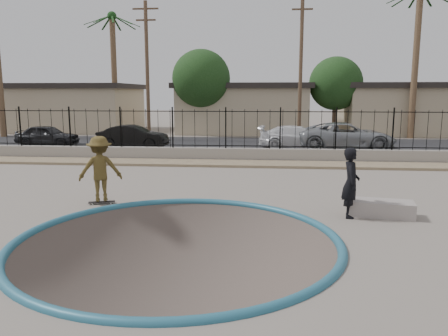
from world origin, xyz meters
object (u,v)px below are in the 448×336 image
Objects in this scene: skateboard at (102,202)px; car_c at (298,137)px; concrete_ledge at (381,208)px; car_d at (346,136)px; skater at (100,172)px; car_a at (47,135)px; car_b at (133,137)px; videographer at (351,183)px.

skateboard is 14.59m from car_c.
car_d is at bearing 83.81° from concrete_ledge.
car_c reaches higher than skateboard.
car_d is (9.10, 13.06, -0.14)m from skater.
car_a reaches higher than skateboard.
skater reaches higher than car_b.
car_b reaches higher than car_c.
concrete_ledge is (7.62, -0.53, 0.15)m from skateboard.
videographer is 0.33× the size of car_d.
videographer is 1.09m from concrete_ledge.
car_a is (-15.93, 13.59, 0.46)m from concrete_ledge.
videographer is 13.95m from car_d.
videographer is at bearing 154.34° from skater.
skater is at bearing 90.92° from videographer.
car_a is (-8.30, 13.06, -0.26)m from skater.
skateboard is 0.47× the size of concrete_ledge.
concrete_ledge is 16.69m from car_b.
car_c is at bearing 87.86° from car_d.
car_c is at bearing 45.18° from skateboard.
skateboard is (-0.00, 0.00, -0.87)m from skater.
concrete_ledge is 0.30× the size of car_d.
car_c is (9.34, 0.63, -0.01)m from car_b.
videographer is 1.11× the size of concrete_ledge.
car_c is (-1.16, 13.59, 0.48)m from concrete_ledge.
car_b is at bearing 128.99° from concrete_ledge.
car_d reaches higher than car_c.
car_c reaches higher than concrete_ledge.
skater is 12.76m from car_b.
skateboard is 0.14× the size of car_d.
skateboard is 15.93m from car_d.
concrete_ledge is at bearing -71.89° from videographer.
skater is at bearing -146.24° from car_a.
car_c is at bearing -136.14° from skater.
skater is 14.57m from car_c.
skateboard is at bearing -146.24° from car_a.
videographer is 13.76m from car_c.
car_b is 0.89× the size of car_c.
car_b is at bearing 97.39° from car_c.
skater is 0.87m from skateboard.
car_b is (-9.68, 13.13, -0.20)m from videographer.
skateboard is 0.42× the size of videographer.
skater is 0.51× the size of car_a.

